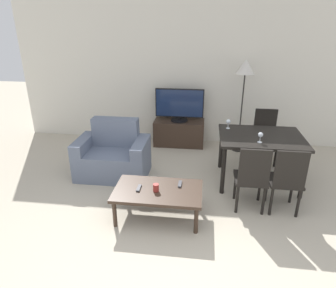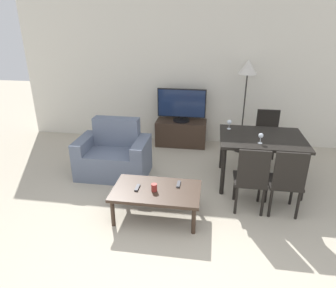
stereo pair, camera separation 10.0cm
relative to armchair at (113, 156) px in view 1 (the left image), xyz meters
name	(u,v)px [view 1 (the left image)]	position (x,y,z in m)	size (l,w,h in m)	color
ground_plane	(169,283)	(1.13, -2.03, -0.31)	(18.00, 18.00, 0.00)	#B2A893
wall_back	(193,73)	(1.13, 1.65, 1.04)	(6.83, 0.06, 2.70)	silver
armchair	(113,156)	(0.00, 0.00, 0.00)	(1.09, 0.69, 0.86)	slate
tv_stand	(179,133)	(0.91, 1.36, -0.06)	(0.96, 0.44, 0.49)	#38281E
tv	(179,105)	(0.91, 1.35, 0.49)	(0.91, 0.32, 0.62)	black
coffee_table	(158,193)	(0.87, -1.01, 0.04)	(1.07, 0.63, 0.38)	#38281E
dining_table	(261,142)	(2.21, 0.05, 0.35)	(1.19, 0.93, 0.74)	black
dining_chair_near	(252,176)	(2.01, -0.73, 0.19)	(0.40, 0.40, 0.90)	black
dining_chair_far	(265,134)	(2.42, 0.83, 0.19)	(0.40, 0.40, 0.90)	black
dining_chair_near_right	(287,178)	(2.42, -0.73, 0.19)	(0.40, 0.40, 0.90)	black
floor_lamp	(245,73)	(2.04, 1.24, 1.14)	(0.33, 0.33, 1.66)	black
remote_primary	(139,188)	(0.64, -1.02, 0.09)	(0.04, 0.15, 0.02)	#38383D
remote_secondary	(180,184)	(1.12, -0.86, 0.09)	(0.04, 0.15, 0.02)	#38383D
cup_white_near	(156,188)	(0.85, -1.05, 0.12)	(0.07, 0.07, 0.09)	maroon
wine_glass_left	(228,122)	(1.75, 0.31, 0.54)	(0.07, 0.07, 0.15)	silver
wine_glass_center	(261,135)	(2.15, -0.21, 0.54)	(0.07, 0.07, 0.15)	silver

